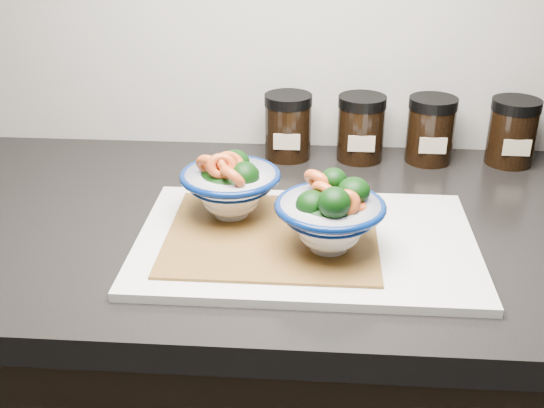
# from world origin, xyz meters

# --- Properties ---
(countertop) EXTENTS (3.50, 0.60, 0.04)m
(countertop) POSITION_xyz_m (0.00, 1.45, 0.88)
(countertop) COLOR black
(countertop) RESTS_ON cabinet
(cutting_board) EXTENTS (0.45, 0.30, 0.01)m
(cutting_board) POSITION_xyz_m (-0.16, 1.37, 0.91)
(cutting_board) COLOR silver
(cutting_board) RESTS_ON countertop
(bamboo_mat) EXTENTS (0.28, 0.24, 0.00)m
(bamboo_mat) POSITION_xyz_m (-0.21, 1.38, 0.91)
(bamboo_mat) COLOR olive
(bamboo_mat) RESTS_ON cutting_board
(bowl_left) EXTENTS (0.14, 0.14, 0.11)m
(bowl_left) POSITION_xyz_m (-0.27, 1.43, 0.96)
(bowl_left) COLOR white
(bowl_left) RESTS_ON bamboo_mat
(bowl_right) EXTENTS (0.14, 0.14, 0.10)m
(bowl_right) POSITION_xyz_m (-0.13, 1.34, 0.96)
(bowl_right) COLOR white
(bowl_right) RESTS_ON bamboo_mat
(spice_jar_a) EXTENTS (0.08, 0.08, 0.11)m
(spice_jar_a) POSITION_xyz_m (-0.20, 1.69, 0.96)
(spice_jar_a) COLOR black
(spice_jar_a) RESTS_ON countertop
(spice_jar_b) EXTENTS (0.08, 0.08, 0.11)m
(spice_jar_b) POSITION_xyz_m (-0.08, 1.69, 0.96)
(spice_jar_b) COLOR black
(spice_jar_b) RESTS_ON countertop
(spice_jar_c) EXTENTS (0.08, 0.08, 0.11)m
(spice_jar_c) POSITION_xyz_m (0.04, 1.69, 0.96)
(spice_jar_c) COLOR black
(spice_jar_c) RESTS_ON countertop
(spice_jar_d) EXTENTS (0.08, 0.08, 0.11)m
(spice_jar_d) POSITION_xyz_m (0.18, 1.69, 0.96)
(spice_jar_d) COLOR black
(spice_jar_d) RESTS_ON countertop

